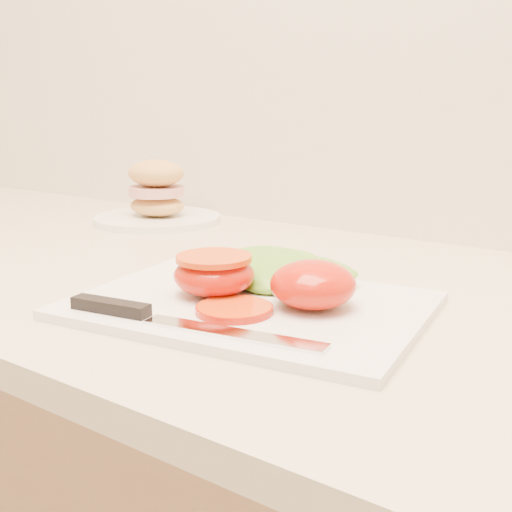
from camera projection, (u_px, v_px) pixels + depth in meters
The scene contains 8 objects.
cutting_board at pixel (250, 305), 0.65m from camera, with size 0.35×0.25×0.01m, color white.
tomato_half_dome at pixel (313, 284), 0.63m from camera, with size 0.09×0.09×0.05m, color #B72310.
tomato_half_cut at pixel (214, 273), 0.67m from camera, with size 0.09×0.09×0.04m.
tomato_slice_0 at pixel (234, 309), 0.62m from camera, with size 0.07×0.07×0.01m, color #D74414.
lettuce_leaf_0 at pixel (269, 269), 0.72m from camera, with size 0.16×0.10×0.03m, color #7AC133.
lettuce_leaf_1 at pixel (306, 275), 0.70m from camera, with size 0.11×0.08×0.02m, color #7AC133.
knife at pixel (156, 316), 0.59m from camera, with size 0.26×0.06×0.01m.
sandwich_plate at pixel (157, 200), 1.13m from camera, with size 0.22×0.22×0.11m.
Camera 1 is at (0.13, 1.07, 1.14)m, focal length 45.00 mm.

